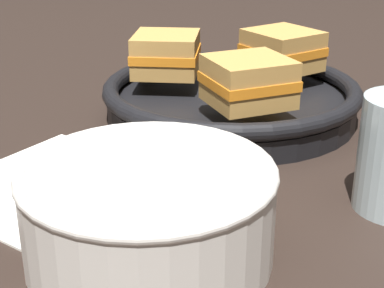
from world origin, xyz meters
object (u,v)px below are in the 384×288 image
(sandwich_near_left, at_px, (248,81))
(sandwich_far_left, at_px, (166,54))
(spoon, at_px, (70,184))
(soup_bowl, at_px, (148,206))
(skillet, at_px, (231,98))
(sandwich_near_right, at_px, (282,50))

(sandwich_near_left, xyz_separation_m, sandwich_far_left, (-0.14, 0.02, 0.00))
(spoon, bearing_deg, sandwich_near_left, 118.36)
(soup_bowl, distance_m, spoon, 0.12)
(spoon, distance_m, sandwich_near_left, 0.20)
(skillet, distance_m, sandwich_near_left, 0.09)
(soup_bowl, height_order, sandwich_near_left, sandwich_near_left)
(soup_bowl, height_order, spoon, soup_bowl)
(soup_bowl, distance_m, sandwich_near_left, 0.22)
(spoon, height_order, skillet, skillet)
(sandwich_far_left, bearing_deg, soup_bowl, -45.45)
(soup_bowl, bearing_deg, sandwich_far_left, 134.55)
(soup_bowl, bearing_deg, skillet, 119.97)
(soup_bowl, xyz_separation_m, spoon, (-0.12, 0.02, -0.03))
(sandwich_near_right, bearing_deg, skillet, -97.45)
(skillet, height_order, sandwich_far_left, sandwich_far_left)
(soup_bowl, height_order, skillet, soup_bowl)
(skillet, bearing_deg, sandwich_near_left, -37.45)
(sandwich_near_right, bearing_deg, sandwich_near_left, -67.45)
(spoon, xyz_separation_m, sandwich_near_right, (-0.02, 0.32, 0.06))
(sandwich_near_left, bearing_deg, sandwich_near_right, 112.55)
(spoon, xyz_separation_m, sandwich_far_left, (-0.10, 0.21, 0.06))
(sandwich_near_left, bearing_deg, spoon, -100.65)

